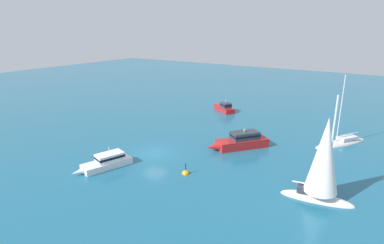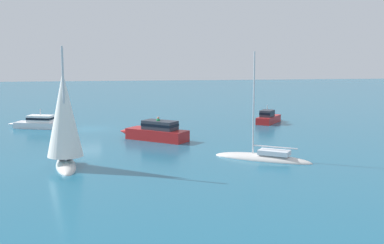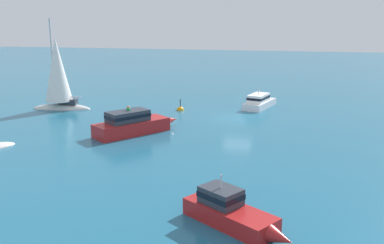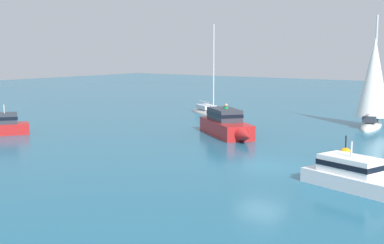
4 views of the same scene
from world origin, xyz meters
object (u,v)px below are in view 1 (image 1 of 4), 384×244
launch_1 (107,162)px  cabin_cruiser (241,141)px  yacht (341,143)px  sailboat (323,164)px  launch (224,107)px  channel_buoy (186,174)px

launch_1 → cabin_cruiser: size_ratio=0.90×
yacht → sailboat: bearing=35.0°
sailboat → cabin_cruiser: bearing=136.5°
launch → launch_1: launch is taller
sailboat → launch_1: 20.02m
sailboat → yacht: size_ratio=1.05×
launch → cabin_cruiser: (-13.67, -9.39, 0.19)m
sailboat → yacht: 15.33m
launch → yacht: 19.87m
yacht → channel_buoy: (-17.00, 11.06, -0.08)m
launch_1 → channel_buoy: (3.13, -7.46, -0.59)m
sailboat → launch_1: sailboat is taller
yacht → channel_buoy: 20.28m
sailboat → launch: (20.79, 19.64, -2.60)m
sailboat → channel_buoy: sailboat is taller
launch → launch_1: size_ratio=0.85×
launch → cabin_cruiser: size_ratio=0.76×
sailboat → channel_buoy: (-2.01, 11.72, -3.19)m
sailboat → cabin_cruiser: sailboat is taller
sailboat → channel_buoy: size_ratio=6.47×
launch_1 → sailboat: bearing=122.2°
launch_1 → cabin_cruiser: 15.16m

